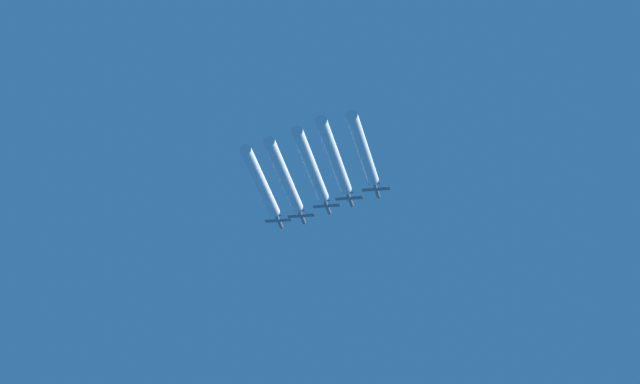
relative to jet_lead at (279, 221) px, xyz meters
The scene contains 10 objects.
jet_lead is the anchor object (origin of this frame).
jet_second_echelon 9.42m from the jet_lead, 37.40° to the right, with size 7.43×10.82×2.60m.
jet_third_echelon 20.44m from the jet_lead, 39.90° to the right, with size 7.43×10.82×2.60m.
jet_fourth_echelon 29.85m from the jet_lead, 40.26° to the right, with size 7.43×10.82×2.60m.
jet_fifth_echelon 40.17m from the jet_lead, 39.92° to the right, with size 7.43×10.82×2.60m.
smoke_trail_lead 26.04m from the jet_lead, 90.00° to the right, with size 3.03×42.12×3.03m.
smoke_trail_second_echelon 33.14m from the jet_lead, 77.11° to the right, with size 3.03×43.30×3.03m.
smoke_trail_third_echelon 42.19m from the jet_lead, 68.29° to the right, with size 3.03×42.26×3.03m.
smoke_trail_fourth_echelon 50.87m from the jet_lead, 63.51° to the right, with size 3.03×42.57×3.03m.
smoke_trail_fifth_echelon 59.15m from the jet_lead, 58.71° to the right, with size 3.03×39.61×3.03m.
Camera 1 is at (72.77, -456.66, 2.93)m, focal length 105.54 mm.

